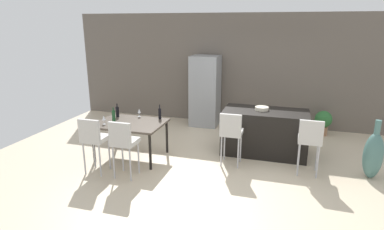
{
  "coord_description": "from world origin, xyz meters",
  "views": [
    {
      "loc": [
        0.86,
        -5.9,
        2.64
      ],
      "look_at": [
        -0.94,
        0.13,
        0.85
      ],
      "focal_mm": 30.23,
      "sensor_mm": 36.0,
      "label": 1
    }
  ],
  "objects_px": {
    "dining_table": "(131,126)",
    "dining_chair_far": "(123,140)",
    "wine_bottle_near": "(160,114)",
    "refrigerator": "(205,91)",
    "wine_glass_middle": "(104,118)",
    "kitchen_island": "(265,132)",
    "dining_chair_near": "(93,137)",
    "floor_vase": "(373,155)",
    "wine_glass_right": "(139,111)",
    "wine_bottle_left": "(114,117)",
    "bar_chair_left": "(231,131)",
    "potted_plant": "(323,121)",
    "wine_bottle_inner": "(117,112)",
    "bar_chair_middle": "(310,138)",
    "fruit_bowl": "(262,108)"
  },
  "relations": [
    {
      "from": "dining_table",
      "to": "dining_chair_far",
      "type": "xyz_separation_m",
      "value": [
        0.3,
        -0.85,
        0.02
      ]
    },
    {
      "from": "dining_chair_far",
      "to": "wine_glass_middle",
      "type": "bearing_deg",
      "value": 140.66
    },
    {
      "from": "dining_chair_far",
      "to": "fruit_bowl",
      "type": "bearing_deg",
      "value": 40.9
    },
    {
      "from": "wine_bottle_near",
      "to": "kitchen_island",
      "type": "bearing_deg",
      "value": 16.14
    },
    {
      "from": "potted_plant",
      "to": "wine_bottle_near",
      "type": "bearing_deg",
      "value": -147.16
    },
    {
      "from": "dining_chair_far",
      "to": "potted_plant",
      "type": "height_order",
      "value": "dining_chair_far"
    },
    {
      "from": "dining_chair_far",
      "to": "refrigerator",
      "type": "xyz_separation_m",
      "value": [
        0.57,
        3.43,
        0.22
      ]
    },
    {
      "from": "floor_vase",
      "to": "wine_bottle_left",
      "type": "bearing_deg",
      "value": -173.99
    },
    {
      "from": "dining_chair_far",
      "to": "refrigerator",
      "type": "bearing_deg",
      "value": 80.49
    },
    {
      "from": "dining_chair_far",
      "to": "wine_glass_middle",
      "type": "xyz_separation_m",
      "value": [
        -0.74,
        0.6,
        0.17
      ]
    },
    {
      "from": "kitchen_island",
      "to": "dining_chair_near",
      "type": "height_order",
      "value": "dining_chair_near"
    },
    {
      "from": "bar_chair_middle",
      "to": "wine_bottle_inner",
      "type": "xyz_separation_m",
      "value": [
        -3.83,
        0.11,
        0.15
      ]
    },
    {
      "from": "dining_chair_far",
      "to": "wine_glass_middle",
      "type": "height_order",
      "value": "dining_chair_far"
    },
    {
      "from": "wine_bottle_near",
      "to": "refrigerator",
      "type": "bearing_deg",
      "value": 79.57
    },
    {
      "from": "dining_chair_near",
      "to": "wine_glass_right",
      "type": "distance_m",
      "value": 1.32
    },
    {
      "from": "bar_chair_middle",
      "to": "dining_chair_near",
      "type": "relative_size",
      "value": 1.0
    },
    {
      "from": "fruit_bowl",
      "to": "dining_table",
      "type": "bearing_deg",
      "value": -157.39
    },
    {
      "from": "wine_glass_middle",
      "to": "floor_vase",
      "type": "xyz_separation_m",
      "value": [
        4.9,
        0.63,
        -0.43
      ]
    },
    {
      "from": "refrigerator",
      "to": "fruit_bowl",
      "type": "xyz_separation_m",
      "value": [
        1.59,
        -1.55,
        0.04
      ]
    },
    {
      "from": "bar_chair_middle",
      "to": "dining_chair_near",
      "type": "bearing_deg",
      "value": -164.32
    },
    {
      "from": "refrigerator",
      "to": "fruit_bowl",
      "type": "relative_size",
      "value": 6.63
    },
    {
      "from": "bar_chair_middle",
      "to": "wine_bottle_near",
      "type": "relative_size",
      "value": 3.45
    },
    {
      "from": "bar_chair_middle",
      "to": "wine_glass_middle",
      "type": "height_order",
      "value": "bar_chair_middle"
    },
    {
      "from": "potted_plant",
      "to": "wine_bottle_inner",
      "type": "bearing_deg",
      "value": -152.04
    },
    {
      "from": "kitchen_island",
      "to": "wine_glass_right",
      "type": "xyz_separation_m",
      "value": [
        -2.56,
        -0.57,
        0.4
      ]
    },
    {
      "from": "kitchen_island",
      "to": "fruit_bowl",
      "type": "relative_size",
      "value": 6.15
    },
    {
      "from": "dining_chair_near",
      "to": "wine_bottle_inner",
      "type": "xyz_separation_m",
      "value": [
        -0.15,
        1.15,
        0.15
      ]
    },
    {
      "from": "bar_chair_left",
      "to": "kitchen_island",
      "type": "bearing_deg",
      "value": 55.38
    },
    {
      "from": "dining_chair_far",
      "to": "wine_bottle_left",
      "type": "height_order",
      "value": "wine_bottle_left"
    },
    {
      "from": "dining_table",
      "to": "refrigerator",
      "type": "relative_size",
      "value": 0.72
    },
    {
      "from": "potted_plant",
      "to": "dining_chair_far",
      "type": "bearing_deg",
      "value": -135.98
    },
    {
      "from": "dining_table",
      "to": "wine_glass_middle",
      "type": "bearing_deg",
      "value": -150.58
    },
    {
      "from": "potted_plant",
      "to": "refrigerator",
      "type": "bearing_deg",
      "value": 179.81
    },
    {
      "from": "floor_vase",
      "to": "dining_chair_far",
      "type": "bearing_deg",
      "value": -163.53
    },
    {
      "from": "wine_bottle_left",
      "to": "dining_chair_near",
      "type": "bearing_deg",
      "value": -90.03
    },
    {
      "from": "fruit_bowl",
      "to": "floor_vase",
      "type": "xyz_separation_m",
      "value": [
        1.99,
        -0.65,
        -0.53
      ]
    },
    {
      "from": "wine_bottle_inner",
      "to": "wine_glass_right",
      "type": "height_order",
      "value": "wine_bottle_inner"
    },
    {
      "from": "bar_chair_left",
      "to": "wine_bottle_left",
      "type": "xyz_separation_m",
      "value": [
        -2.29,
        -0.3,
        0.17
      ]
    },
    {
      "from": "bar_chair_left",
      "to": "potted_plant",
      "type": "xyz_separation_m",
      "value": [
        1.85,
        2.39,
        -0.34
      ]
    },
    {
      "from": "dining_chair_near",
      "to": "floor_vase",
      "type": "xyz_separation_m",
      "value": [
        4.75,
        1.23,
        -0.27
      ]
    },
    {
      "from": "dining_chair_far",
      "to": "wine_bottle_near",
      "type": "distance_m",
      "value": 1.27
    },
    {
      "from": "bar_chair_middle",
      "to": "wine_glass_right",
      "type": "distance_m",
      "value": 3.41
    },
    {
      "from": "wine_bottle_inner",
      "to": "bar_chair_middle",
      "type": "bearing_deg",
      "value": -1.67
    },
    {
      "from": "kitchen_island",
      "to": "dining_table",
      "type": "distance_m",
      "value": 2.75
    },
    {
      "from": "dining_chair_near",
      "to": "potted_plant",
      "type": "xyz_separation_m",
      "value": [
        4.13,
        3.42,
        -0.34
      ]
    },
    {
      "from": "dining_table",
      "to": "wine_bottle_left",
      "type": "xyz_separation_m",
      "value": [
        -0.3,
        -0.12,
        0.19
      ]
    },
    {
      "from": "dining_table",
      "to": "wine_glass_middle",
      "type": "distance_m",
      "value": 0.54
    },
    {
      "from": "wine_glass_middle",
      "to": "potted_plant",
      "type": "height_order",
      "value": "wine_glass_middle"
    },
    {
      "from": "bar_chair_middle",
      "to": "potted_plant",
      "type": "distance_m",
      "value": 2.45
    },
    {
      "from": "wine_glass_middle",
      "to": "refrigerator",
      "type": "relative_size",
      "value": 0.09
    }
  ]
}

